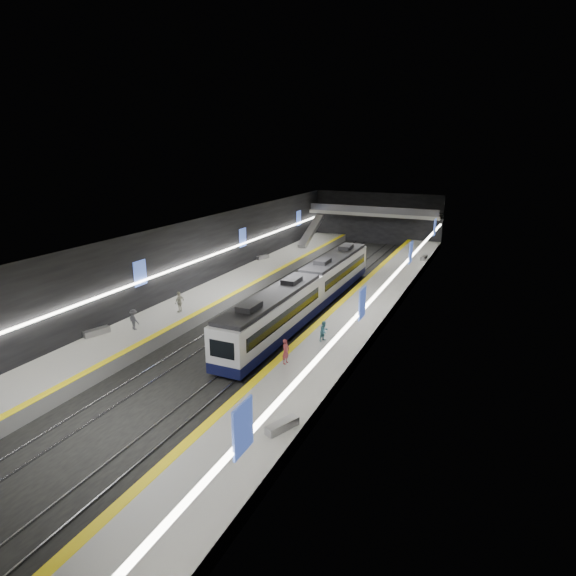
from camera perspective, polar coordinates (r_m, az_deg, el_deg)
The scene contains 26 objects.
ground at distance 46.08m, azimuth -0.63°, elevation -2.60°, with size 70.00×70.00×0.00m, color black.
ceiling at distance 44.08m, azimuth -0.66°, elevation 7.25°, with size 20.00×70.00×0.04m, color beige.
wall_left at distance 49.85m, azimuth -11.14°, elevation 3.37°, with size 0.04×70.00×8.00m, color black.
wall_right at distance 41.82m, azimuth 11.87°, elevation 0.75°, with size 0.04×70.00×8.00m, color black.
wall_back at distance 77.45m, azimuth 10.48°, elevation 8.12°, with size 20.00×0.04×8.00m, color black.
platform_left at distance 49.41m, azimuth -8.54°, elevation -0.84°, with size 5.00×70.00×1.00m, color slate.
tile_surface_left at distance 49.25m, azimuth -8.57°, elevation -0.27°, with size 5.00×70.00×0.02m, color #9B9B97.
tactile_strip_left at distance 48.13m, azimuth -6.36°, elevation -0.58°, with size 0.60×70.00×0.02m, color yellow.
platform_right at distance 43.46m, azimuth 8.38°, elevation -3.31°, with size 5.00×70.00×1.00m, color slate.
tile_surface_right at distance 43.29m, azimuth 8.41°, elevation -2.68°, with size 5.00×70.00×0.02m, color #9B9B97.
tactile_strip_right at distance 43.89m, azimuth 5.66°, elevation -2.28°, with size 0.60×70.00×0.02m, color yellow.
rails at distance 46.06m, azimuth -0.63°, elevation -2.53°, with size 6.52×70.00×0.12m.
train at distance 44.64m, azimuth 2.39°, elevation -0.30°, with size 2.69×30.05×3.60m.
ad_posters at distance 45.67m, azimuth -0.12°, elevation 3.11°, with size 19.94×53.50×2.20m.
cove_light_left at distance 49.78m, azimuth -10.94°, elevation 3.12°, with size 0.25×68.60×0.12m, color white.
cove_light_right at distance 41.92m, azimuth 11.59°, elevation 0.51°, with size 0.25×68.60×0.12m, color white.
mezzanine_bridge at distance 75.32m, azimuth 10.12°, elevation 8.70°, with size 20.00×3.00×1.50m.
escalator at distance 71.41m, azimuth 2.75°, elevation 6.77°, with size 1.20×8.00×0.60m, color #99999E.
bench_left_near at distance 40.33m, azimuth -21.74°, elevation -4.86°, with size 0.57×2.04×0.50m, color #99999E.
bench_left_far at distance 62.09m, azimuth -3.02°, elevation 3.67°, with size 0.52×1.88×0.46m, color #99999E.
bench_right_near at distance 25.95m, azimuth -0.69°, elevation -16.02°, with size 0.54×1.96×0.48m, color #99999E.
bench_right_far at distance 64.14m, azimuth 15.83°, elevation 3.48°, with size 0.52×1.88×0.46m, color #99999E.
passenger_right_a at distance 32.58m, azimuth -0.27°, elevation -7.56°, with size 0.63×0.42×1.74m, color #B54349.
passenger_right_b at distance 36.27m, azimuth 4.29°, elevation -5.14°, with size 0.76×0.59×1.56m, color teal.
passenger_left_a at distance 43.27m, azimuth -12.73°, elevation -1.64°, with size 1.09×0.46×1.87m, color beige.
passenger_left_b at distance 40.22m, azimuth -17.79°, elevation -3.60°, with size 1.09×0.63×1.69m, color #43434B.
Camera 1 is at (18.40, -39.38, 15.30)m, focal length 30.00 mm.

